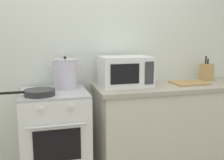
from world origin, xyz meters
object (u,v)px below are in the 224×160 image
object	(u,v)px
microwave	(125,71)
cutting_board	(189,83)
stock_pot	(65,74)
knife_block	(206,72)
stove	(56,139)
frying_pan	(39,92)

from	to	relation	value
microwave	cutting_board	distance (m)	0.71
stock_pot	knife_block	xyz separation A→B (m)	(1.58, 0.02, -0.05)
stove	microwave	distance (m)	0.94
cutting_board	knife_block	world-z (taller)	knife_block
microwave	knife_block	size ratio (longest dim) A/B	1.79
frying_pan	knife_block	xyz separation A→B (m)	(1.83, 0.28, 0.07)
stock_pot	microwave	world-z (taller)	stock_pot
stock_pot	cutting_board	distance (m)	1.29
stock_pot	microwave	size ratio (longest dim) A/B	0.63
stock_pot	knife_block	size ratio (longest dim) A/B	1.13
frying_pan	stove	bearing A→B (deg)	46.11
stock_pot	frying_pan	distance (m)	0.38
microwave	stock_pot	bearing A→B (deg)	175.91
stove	cutting_board	distance (m)	1.48
stock_pot	cutting_board	xyz separation A→B (m)	(1.28, -0.12, -0.13)
stove	knife_block	distance (m)	1.79
microwave	frying_pan	bearing A→B (deg)	-165.71
stove	stock_pot	xyz separation A→B (m)	(0.12, 0.12, 0.60)
knife_block	stock_pot	bearing A→B (deg)	-179.29
stove	cutting_board	xyz separation A→B (m)	(1.40, 0.00, 0.47)
cutting_board	frying_pan	bearing A→B (deg)	-174.91
frying_pan	knife_block	size ratio (longest dim) A/B	1.65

